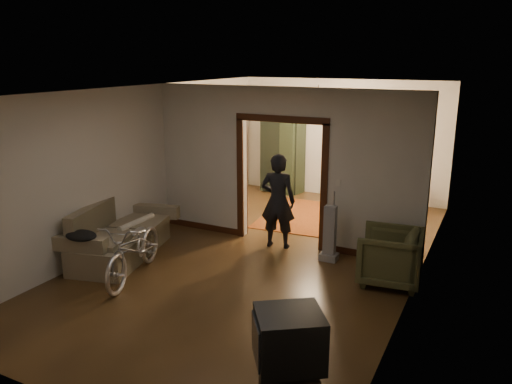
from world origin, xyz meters
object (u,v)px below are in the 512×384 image
Objects in this scene: bicycle at (134,248)px; locker at (283,152)px; armchair at (390,257)px; person at (278,201)px; desk at (383,192)px; sofa at (120,230)px.

locker reaches higher than bicycle.
bicycle is 3.85m from armchair.
armchair is at bearing -36.10° from locker.
desk is at bearing -119.27° from person.
locker is (-1.46, 3.54, 0.15)m from person.
bicycle reaches higher than desk.
desk is at bearing 40.39° from sofa.
locker is at bearing 67.61° from sofa.
person is at bearing 21.94° from sofa.
person is at bearing -54.41° from locker.
armchair is at bearing 155.14° from person.
sofa is 5.80m from desk.
bicycle is 0.90× the size of locker.
armchair is at bearing -61.03° from desk.
locker is (-3.56, 4.14, 0.58)m from armchair.
sofa is 2.00× the size of desk.
locker is at bearing -76.54° from person.
sofa reaches higher than desk.
locker is 1.94× the size of desk.
bicycle is 5.73m from locker.
person is 3.37m from desk.
locker is at bearing -145.40° from armchair.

